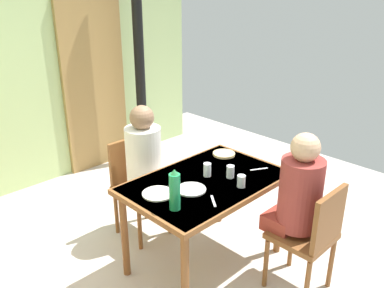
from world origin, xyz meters
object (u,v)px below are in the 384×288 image
at_px(chair_far_diner, 136,181).
at_px(water_bottle_green_near, 175,191).
at_px(chair_near_diner, 312,234).
at_px(person_far_diner, 145,156).
at_px(dining_table, 206,190).
at_px(person_near_diner, 299,192).

bearing_deg(chair_far_diner, water_bottle_green_near, 68.60).
xyz_separation_m(chair_near_diner, person_far_diner, (-0.38, 1.37, 0.28)).
height_order(chair_far_diner, water_bottle_green_near, water_bottle_green_near).
distance_m(chair_near_diner, chair_far_diner, 1.55).
bearing_deg(chair_near_diner, person_far_diner, 105.54).
xyz_separation_m(dining_table, chair_near_diner, (0.29, -0.75, -0.17)).
xyz_separation_m(chair_near_diner, water_bottle_green_near, (-0.73, 0.61, 0.39)).
relative_size(person_near_diner, water_bottle_green_near, 2.68).
relative_size(dining_table, person_near_diner, 1.58).
bearing_deg(dining_table, water_bottle_green_near, -162.69).
xyz_separation_m(dining_table, person_far_diner, (-0.09, 0.62, 0.12)).
relative_size(chair_far_diner, person_near_diner, 1.13).
relative_size(dining_table, person_far_diner, 1.58).
height_order(chair_near_diner, water_bottle_green_near, water_bottle_green_near).
bearing_deg(chair_far_diner, person_near_diner, 105.54).
height_order(dining_table, person_far_diner, person_far_diner).
bearing_deg(chair_far_diner, dining_table, 97.14).
xyz_separation_m(dining_table, water_bottle_green_near, (-0.44, -0.14, 0.22)).
bearing_deg(person_far_diner, person_near_diner, 107.16).
height_order(chair_near_diner, chair_far_diner, same).
bearing_deg(person_near_diner, chair_far_diner, 105.54).
xyz_separation_m(dining_table, chair_far_diner, (-0.09, 0.75, -0.17)).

